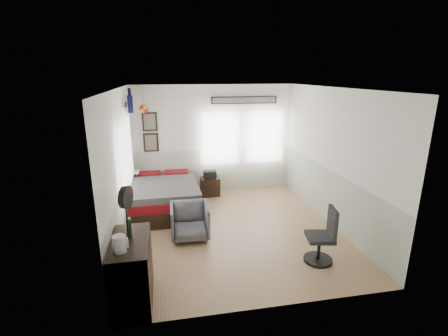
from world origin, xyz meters
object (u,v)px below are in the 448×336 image
at_px(armchair, 190,221).
at_px(bed, 164,196).
at_px(task_chair, 323,240).
at_px(dresser, 132,271).
at_px(nightstand, 210,186).

bearing_deg(armchair, bed, 109.25).
distance_m(bed, task_chair, 3.59).
bearing_deg(dresser, task_chair, 8.34).
height_order(dresser, nightstand, dresser).
bearing_deg(nightstand, dresser, -114.98).
relative_size(dresser, armchair, 1.41).
relative_size(armchair, nightstand, 1.56).
relative_size(dresser, task_chair, 1.08).
distance_m(nightstand, task_chair, 3.57).
distance_m(armchair, task_chair, 2.36).
bearing_deg(armchair, dresser, -117.38).
bearing_deg(armchair, task_chair, -29.29).
distance_m(dresser, nightstand, 4.05).
height_order(bed, dresser, dresser).
bearing_deg(bed, armchair, -72.68).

